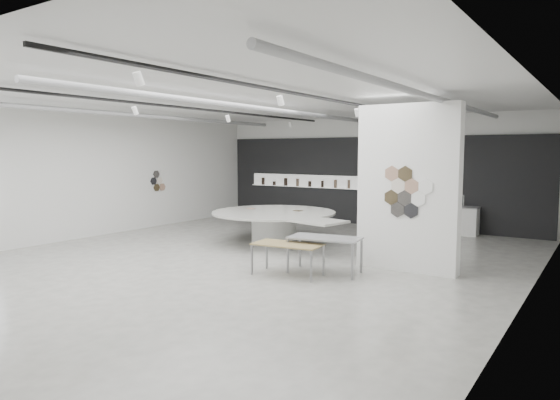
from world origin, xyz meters
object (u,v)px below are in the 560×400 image
Objects in this scene: partition_column at (408,188)px; display_island at (275,222)px; sample_table_wood at (288,246)px; sample_table_stone at (325,240)px; kitchen_counter at (453,220)px.

partition_column is 4.59m from display_island.
sample_table_wood is at bearing -136.53° from partition_column.
display_island is at bearing 140.77° from sample_table_stone.
kitchen_counter is (0.89, 6.75, -0.27)m from sample_table_stone.
sample_table_stone is at bearing -99.15° from kitchen_counter.
sample_table_wood is 7.50m from kitchen_counter.
kitchen_counter is at bearing 60.79° from display_island.
sample_table_stone is at bearing -138.46° from partition_column.
sample_table_wood is (2.35, -2.98, 0.04)m from display_island.
partition_column is at bearing -3.56° from display_island.
partition_column reaches higher than kitchen_counter.
sample_table_stone is 6.81m from kitchen_counter.
display_island reaches higher than sample_table_stone.
sample_table_stone is at bearing 47.76° from sample_table_wood.
partition_column is 0.76× the size of display_island.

